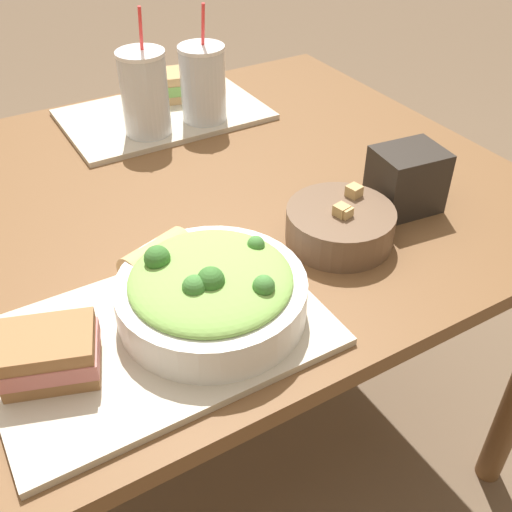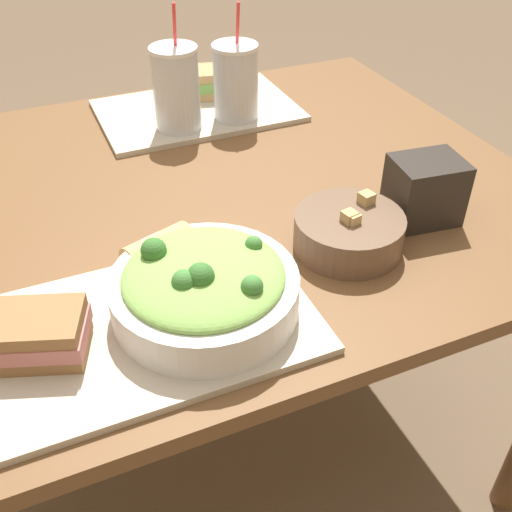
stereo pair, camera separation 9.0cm
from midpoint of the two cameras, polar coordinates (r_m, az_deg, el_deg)
name	(u,v)px [view 1 (the left image)]	position (r m, az deg, el deg)	size (l,w,h in m)	color
ground_plane	(203,438)	(1.68, -6.66, -16.96)	(12.00, 12.00, 0.00)	brown
dining_table	(185,236)	(1.20, -8.94, 1.84)	(1.28, 1.03, 0.77)	brown
tray_near	(161,335)	(0.85, -12.08, -7.51)	(0.45, 0.30, 0.01)	#BCB29E
tray_far	(164,115)	(1.45, -10.59, 13.05)	(0.45, 0.30, 0.01)	#BCB29E
salad_bowl	(211,291)	(0.84, -7.37, -3.44)	(0.27, 0.27, 0.10)	white
soup_bowl	(340,224)	(1.00, 5.46, 2.93)	(0.18, 0.18, 0.08)	brown
sandwich_near	(50,354)	(0.82, -22.11, -8.79)	(0.14, 0.12, 0.06)	olive
baguette_near	(159,259)	(0.92, -11.99, -0.43)	(0.12, 0.09, 0.06)	tan
sandwich_far	(164,86)	(1.51, -10.54, 15.58)	(0.13, 0.12, 0.06)	tan
drink_cup_dark	(145,96)	(1.33, -12.51, 14.63)	(0.10, 0.10, 0.26)	silver
drink_cup_red	(203,86)	(1.38, -7.00, 15.75)	(0.10, 0.10, 0.25)	silver
chip_bag	(406,180)	(1.09, 11.86, 7.05)	(0.13, 0.11, 0.11)	#28231E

